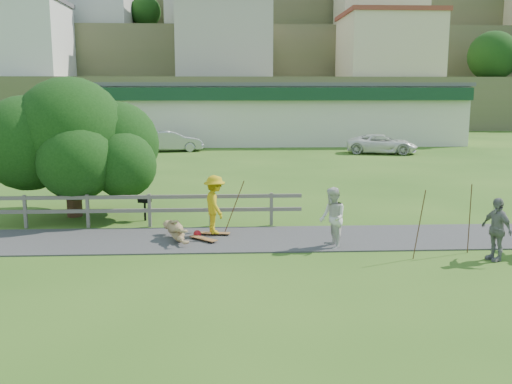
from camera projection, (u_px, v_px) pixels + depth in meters
ground at (208, 254)px, 15.59m from camera, size 260.00×260.00×0.00m
path at (209, 239)px, 17.06m from camera, size 34.00×3.00×0.04m
fence at (68, 206)px, 18.48m from camera, size 15.05×0.10×1.10m
strip_mall at (267, 113)px, 49.70m from camera, size 32.50×10.75×5.10m
hillside at (224, 35)px, 102.89m from camera, size 220.00×67.00×47.50m
skater_rider at (215, 208)px, 17.37m from camera, size 0.96×1.30×1.79m
skater_fallen at (176, 231)px, 16.88m from camera, size 1.83×1.02×0.65m
spectator_a at (332, 218)px, 16.03m from camera, size 0.77×0.93×1.75m
spectator_b at (496, 229)px, 14.90m from camera, size 0.70×1.06×1.68m
car_silver at (171, 141)px, 42.24m from camera, size 4.79×2.30×1.52m
car_white at (382, 144)px, 40.72m from camera, size 5.38×3.38×1.39m
tree at (72, 156)px, 19.95m from camera, size 6.21×6.21×4.35m
bbq at (145, 209)px, 19.59m from camera, size 0.46×0.40×0.84m
longboard_rider at (215, 235)px, 17.52m from camera, size 0.93×0.34×0.10m
longboard_fallen at (203, 240)px, 16.86m from camera, size 0.88×0.86×0.11m
helmet at (197, 234)px, 17.29m from camera, size 0.24×0.24×0.24m
pole_rider at (234, 205)px, 17.79m from camera, size 0.03×0.03×1.77m
pole_spec_left at (419, 225)px, 14.98m from camera, size 0.03×0.03×1.88m
pole_spec_right at (470, 219)px, 15.56m from camera, size 0.03×0.03×1.92m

